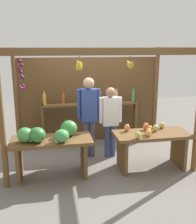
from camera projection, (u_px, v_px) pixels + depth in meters
The scene contains 7 objects.
ground_plane at pixel (96, 156), 5.68m from camera, with size 12.00×12.00×0.00m, color slate.
market_stall at pixel (92, 91), 5.80m from camera, with size 3.52×2.09×2.27m.
fruit_counter_left at pixel (51, 142), 4.62m from camera, with size 1.43×0.67×1.00m.
fruit_counter_right at pixel (151, 141), 5.00m from camera, with size 1.43×0.65×0.85m.
bottle_shelf_unit at pixel (90, 112), 6.19m from camera, with size 2.26×0.22×1.35m.
vendor_man at pixel (89, 110), 5.40m from camera, with size 0.48×0.23×1.69m.
vendor_woman at pixel (110, 116), 5.45m from camera, with size 0.48×0.20×1.49m.
Camera 1 is at (-0.91, -5.20, 2.29)m, focal length 42.33 mm.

